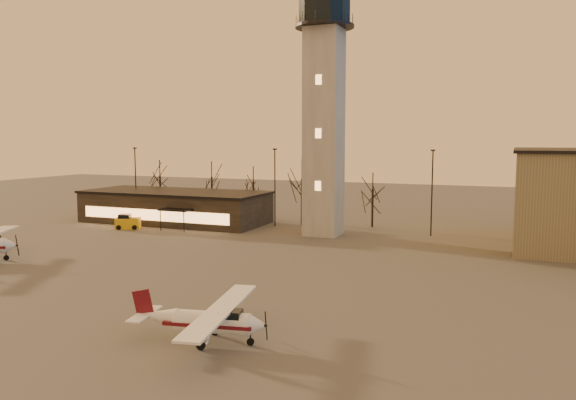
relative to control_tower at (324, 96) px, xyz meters
The scene contains 7 objects.
ground 34.15m from the control_tower, 90.00° to the right, with size 220.00×220.00×0.00m, color #4A4744.
control_tower is the anchor object (origin of this frame).
terminal 26.24m from the control_tower, behind, with size 25.40×12.20×4.30m.
light_poles 10.97m from the control_tower, 63.48° to the left, with size 58.50×12.25×10.14m.
tree_row 19.48m from the control_tower, 146.24° to the left, with size 37.20×9.20×8.80m.
cessna_front 39.66m from the control_tower, 80.93° to the right, with size 8.33×10.48×2.88m.
service_cart 29.45m from the control_tower, 168.06° to the right, with size 3.34×2.77×1.87m.
Camera 1 is at (21.00, -32.68, 11.37)m, focal length 35.00 mm.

